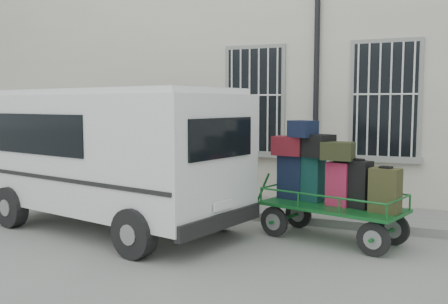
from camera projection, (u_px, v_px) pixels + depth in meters
ground at (216, 238)px, 8.13m from camera, size 80.00×80.00×0.00m
building at (302, 72)px, 12.87m from camera, size 24.00×5.15×6.00m
sidewalk at (260, 207)px, 10.13m from camera, size 24.00×1.70×0.15m
luggage_cart at (328, 181)px, 7.95m from camera, size 2.63×1.58×1.90m
van at (111, 150)px, 8.59m from camera, size 5.10×3.00×2.41m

